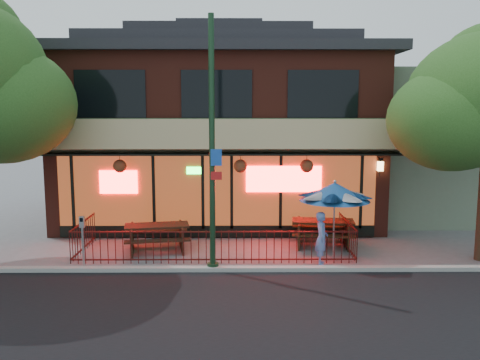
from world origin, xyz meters
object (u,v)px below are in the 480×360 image
object	(u,v)px
parking_meter_near	(82,234)
picnic_table_right	(323,229)
patio_umbrella	(335,192)
street_light	(212,159)
pedestrian	(322,238)
picnic_table_left	(157,234)

from	to	relation	value
parking_meter_near	picnic_table_right	bearing A→B (deg)	19.49
picnic_table_right	patio_umbrella	world-z (taller)	patio_umbrella
street_light	pedestrian	distance (m)	3.96
pedestrian	parking_meter_near	size ratio (longest dim) A/B	1.00
picnic_table_left	picnic_table_right	size ratio (longest dim) A/B	1.03
patio_umbrella	pedestrian	xyz separation A→B (m)	(-0.47, -0.60, -1.27)
patio_umbrella	picnic_table_left	bearing A→B (deg)	171.21
pedestrian	patio_umbrella	bearing A→B (deg)	-32.77
picnic_table_right	patio_umbrella	bearing A→B (deg)	-86.80
patio_umbrella	parking_meter_near	size ratio (longest dim) A/B	1.55
picnic_table_left	patio_umbrella	bearing A→B (deg)	-8.79
picnic_table_left	patio_umbrella	distance (m)	5.73
patio_umbrella	pedestrian	bearing A→B (deg)	-127.79
street_light	pedestrian	size ratio (longest dim) A/B	4.49
street_light	patio_umbrella	xyz separation A→B (m)	(3.60, 1.10, -1.10)
picnic_table_right	patio_umbrella	xyz separation A→B (m)	(0.08, -1.43, 1.49)
picnic_table_right	parking_meter_near	size ratio (longest dim) A/B	1.40
picnic_table_left	patio_umbrella	world-z (taller)	patio_umbrella
pedestrian	picnic_table_right	bearing A→B (deg)	-5.72
picnic_table_right	parking_meter_near	xyz separation A→B (m)	(-7.15, -2.53, 0.49)
picnic_table_left	parking_meter_near	size ratio (longest dim) A/B	1.44
patio_umbrella	pedestrian	size ratio (longest dim) A/B	1.54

